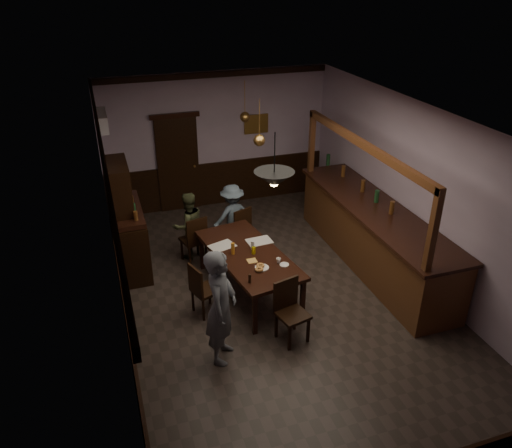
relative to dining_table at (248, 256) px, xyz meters
name	(u,v)px	position (x,y,z in m)	size (l,w,h in m)	color
room	(282,218)	(0.42, -0.39, 0.81)	(5.01, 8.01, 3.01)	#2D2621
dining_table	(248,256)	(0.00, 0.00, 0.00)	(1.35, 2.34, 0.75)	black
chair_far_left	(195,238)	(-0.65, 1.18, -0.17)	(0.50, 0.50, 0.94)	black
chair_far_right	(240,228)	(0.25, 1.34, -0.18)	(0.52, 0.52, 0.92)	black
chair_near	(290,308)	(0.21, -1.30, -0.16)	(0.50, 0.50, 0.96)	black
chair_side	(202,288)	(-0.87, -0.36, -0.20)	(0.49, 0.49, 0.89)	black
person_standing	(221,307)	(-0.83, -1.41, 0.17)	(0.62, 0.41, 1.71)	#575C64
person_seated_left	(189,225)	(-0.70, 1.45, -0.04)	(0.63, 0.49, 1.29)	#424A2C
person_seated_right	(232,216)	(0.19, 1.60, -0.05)	(0.82, 0.47, 1.27)	slate
newspaper_left	(222,246)	(-0.35, 0.34, 0.07)	(0.42, 0.30, 0.01)	silver
newspaper_right	(259,241)	(0.29, 0.31, 0.07)	(0.42, 0.30, 0.01)	silver
napkin	(252,261)	(-0.02, -0.25, 0.07)	(0.15, 0.15, 0.00)	#DEA751
saucer	(284,265)	(0.42, -0.53, 0.07)	(0.15, 0.15, 0.01)	white
coffee_cup	(279,260)	(0.36, -0.45, 0.11)	(0.08, 0.08, 0.07)	white
pastry_plate	(262,268)	(0.06, -0.50, 0.07)	(0.22, 0.22, 0.01)	white
pastry_ring_a	(259,269)	(-0.01, -0.58, 0.10)	(0.13, 0.13, 0.04)	#C68C47
pastry_ring_b	(260,265)	(0.05, -0.48, 0.10)	(0.13, 0.13, 0.04)	#C68C47
soda_can	(254,250)	(0.08, -0.05, 0.12)	(0.07, 0.07, 0.12)	yellow
beer_glass	(233,249)	(-0.25, 0.05, 0.16)	(0.06, 0.06, 0.20)	#BF721E
water_glass	(253,245)	(0.11, 0.09, 0.14)	(0.06, 0.06, 0.15)	silver
pepper_mill	(250,279)	(-0.24, -0.82, 0.13)	(0.04, 0.04, 0.14)	black
sideboard	(128,227)	(-1.79, 1.43, 0.12)	(0.54, 1.52, 2.02)	black
bar_counter	(373,234)	(2.41, 0.14, -0.08)	(0.99, 4.28, 2.40)	#4A2C13
door_back	(178,165)	(-0.48, 3.56, 0.36)	(0.90, 0.06, 2.10)	black
ac_unit	(101,121)	(-1.96, 2.51, 1.76)	(0.20, 0.85, 0.30)	white
picture_left_small	(120,262)	(-2.04, -1.99, 1.46)	(0.04, 0.28, 0.36)	olive
picture_left_large	(110,207)	(-2.04, 0.41, 1.01)	(0.04, 0.62, 0.48)	olive
picture_back	(256,124)	(1.32, 3.57, 1.11)	(0.55, 0.04, 0.42)	olive
pendant_iron	(274,179)	(0.13, -0.79, 1.65)	(0.56, 0.56, 0.77)	black
pendant_brass_mid	(259,140)	(0.52, 0.99, 1.61)	(0.20, 0.20, 0.81)	#BF8C3F
pendant_brass_far	(245,117)	(0.72, 2.46, 1.61)	(0.20, 0.20, 0.81)	#BF8C3F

